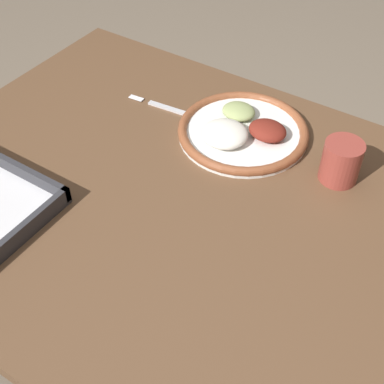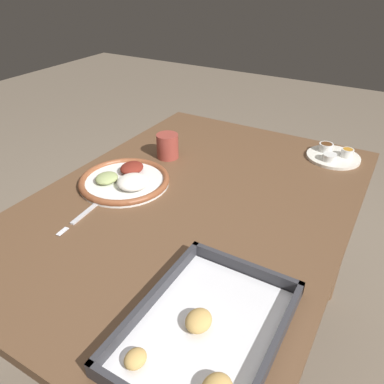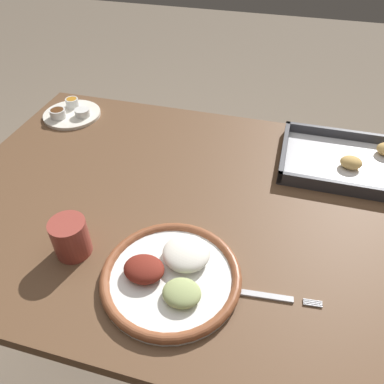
{
  "view_description": "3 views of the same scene",
  "coord_description": "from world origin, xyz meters",
  "px_view_note": "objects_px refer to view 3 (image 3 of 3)",
  "views": [
    {
      "loc": [
        -0.37,
        0.58,
        1.42
      ],
      "look_at": [
        0.01,
        0.0,
        0.74
      ],
      "focal_mm": 50.0,
      "sensor_mm": 36.0,
      "label": 1
    },
    {
      "loc": [
        0.78,
        0.45,
        1.3
      ],
      "look_at": [
        0.01,
        0.0,
        0.74
      ],
      "focal_mm": 35.0,
      "sensor_mm": 36.0,
      "label": 2
    },
    {
      "loc": [
        0.18,
        -0.64,
        1.33
      ],
      "look_at": [
        0.01,
        0.0,
        0.74
      ],
      "focal_mm": 35.0,
      "sensor_mm": 36.0,
      "label": 3
    }
  ],
  "objects_px": {
    "fork": "(258,295)",
    "baking_tray": "(353,162)",
    "saucer_plate": "(71,113)",
    "dinner_plate": "(171,274)",
    "drinking_cup": "(71,237)"
  },
  "relations": [
    {
      "from": "baking_tray",
      "to": "saucer_plate",
      "type": "bearing_deg",
      "value": 177.48
    },
    {
      "from": "fork",
      "to": "saucer_plate",
      "type": "relative_size",
      "value": 1.19
    },
    {
      "from": "saucer_plate",
      "to": "baking_tray",
      "type": "relative_size",
      "value": 0.5
    },
    {
      "from": "baking_tray",
      "to": "dinner_plate",
      "type": "bearing_deg",
      "value": -127.11
    },
    {
      "from": "dinner_plate",
      "to": "baking_tray",
      "type": "bearing_deg",
      "value": 52.89
    },
    {
      "from": "dinner_plate",
      "to": "baking_tray",
      "type": "distance_m",
      "value": 0.6
    },
    {
      "from": "saucer_plate",
      "to": "baking_tray",
      "type": "distance_m",
      "value": 0.86
    },
    {
      "from": "fork",
      "to": "saucer_plate",
      "type": "distance_m",
      "value": 0.84
    },
    {
      "from": "fork",
      "to": "drinking_cup",
      "type": "relative_size",
      "value": 2.54
    },
    {
      "from": "baking_tray",
      "to": "drinking_cup",
      "type": "distance_m",
      "value": 0.74
    },
    {
      "from": "fork",
      "to": "dinner_plate",
      "type": "bearing_deg",
      "value": 176.8
    },
    {
      "from": "fork",
      "to": "baking_tray",
      "type": "height_order",
      "value": "baking_tray"
    },
    {
      "from": "dinner_plate",
      "to": "saucer_plate",
      "type": "height_order",
      "value": "dinner_plate"
    },
    {
      "from": "fork",
      "to": "baking_tray",
      "type": "relative_size",
      "value": 0.6
    },
    {
      "from": "dinner_plate",
      "to": "drinking_cup",
      "type": "height_order",
      "value": "drinking_cup"
    }
  ]
}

